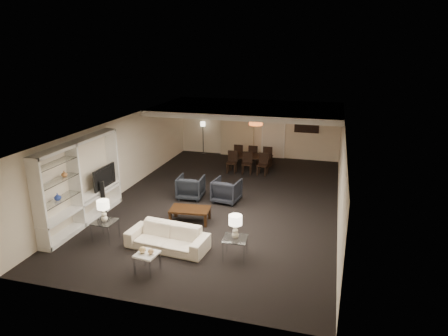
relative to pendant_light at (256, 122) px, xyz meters
name	(u,v)px	position (x,y,z in m)	size (l,w,h in m)	color
floor	(224,201)	(-0.30, -3.50, -1.92)	(11.00, 11.00, 0.00)	black
ceiling	(224,124)	(-0.30, -3.50, 0.58)	(7.00, 11.00, 0.02)	silver
wall_back	(258,128)	(-0.30, 2.00, -0.67)	(7.00, 0.02, 2.50)	beige
wall_front	(144,247)	(-0.30, -9.00, -0.67)	(7.00, 0.02, 2.50)	beige
wall_left	(123,155)	(-3.80, -3.50, -0.67)	(0.02, 11.00, 2.50)	beige
wall_right	(341,173)	(3.20, -3.50, -0.67)	(0.02, 11.00, 2.50)	beige
ceiling_soffit	(248,109)	(-0.30, 0.00, 0.48)	(7.00, 4.00, 0.20)	silver
curtains	(237,129)	(-1.20, 1.92, -0.72)	(1.50, 0.12, 2.40)	beige
door	(273,134)	(0.40, 1.97, -0.87)	(0.90, 0.05, 2.10)	silver
painting	(307,124)	(1.80, 1.96, -0.37)	(0.95, 0.04, 0.65)	#142D38
media_unit	(81,183)	(-3.61, -6.10, -0.74)	(0.38, 3.40, 2.35)	white
pendant_light	(256,122)	(0.00, 0.00, 0.00)	(0.52, 0.52, 0.24)	#D8591E
sofa	(167,237)	(-0.81, -6.83, -1.63)	(2.00, 0.78, 0.58)	beige
coffee_table	(190,215)	(-0.81, -5.23, -1.72)	(1.10, 0.64, 0.39)	black
armchair_left	(191,187)	(-1.41, -3.53, -1.55)	(0.79, 0.82, 0.74)	black
armchair_right	(227,191)	(-0.21, -3.53, -1.55)	(0.79, 0.82, 0.74)	black
side_table_left	(106,230)	(-2.51, -6.83, -1.66)	(0.55, 0.55, 0.51)	silver
side_table_right	(235,248)	(0.89, -6.83, -1.66)	(0.55, 0.55, 0.51)	white
table_lamp_left	(104,211)	(-2.51, -6.83, -1.12)	(0.31, 0.31, 0.57)	#EFE3C9
table_lamp_right	(235,227)	(0.89, -6.83, -1.12)	(0.31, 0.31, 0.57)	beige
marble_table	(147,263)	(-0.81, -7.93, -1.69)	(0.46, 0.46, 0.46)	white
gold_gourd_a	(142,250)	(-0.91, -7.93, -1.39)	(0.15, 0.15, 0.15)	#E7C07A
gold_gourd_b	(151,251)	(-0.71, -7.93, -1.40)	(0.13, 0.13, 0.13)	#E3B378
television	(101,177)	(-3.58, -5.18, -0.86)	(0.14, 1.08, 0.62)	black
vase_blue	(58,197)	(-3.61, -7.09, -0.77)	(0.18, 0.18, 0.19)	#233A9A
vase_amber	(64,174)	(-3.61, -6.73, -0.28)	(0.16, 0.16, 0.16)	#BD763F
floor_speaker	(103,199)	(-3.36, -5.50, -1.40)	(0.11, 0.11, 1.05)	black
dining_table	(250,162)	(-0.19, 0.03, -1.64)	(1.61, 0.90, 0.57)	black
chair_nl	(232,162)	(-0.79, -0.62, -1.50)	(0.39, 0.39, 0.84)	black
chair_nm	(247,163)	(-0.19, -0.62, -1.50)	(0.39, 0.39, 0.84)	black
chair_nr	(262,165)	(0.41, -0.62, -1.50)	(0.39, 0.39, 0.84)	black
chair_fl	(239,154)	(-0.79, 0.68, -1.50)	(0.39, 0.39, 0.84)	black
chair_fm	(254,155)	(-0.19, 0.68, -1.50)	(0.39, 0.39, 0.84)	black
chair_fr	(268,156)	(0.41, 0.68, -1.50)	(0.39, 0.39, 0.84)	black
floor_lamp	(203,138)	(-2.72, 1.70, -1.18)	(0.21, 0.21, 1.48)	black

